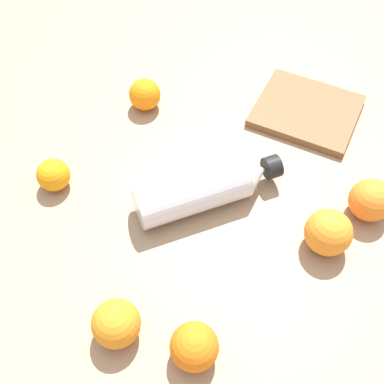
{
  "coord_description": "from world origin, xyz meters",
  "views": [
    {
      "loc": [
        0.16,
        -0.52,
        0.72
      ],
      "look_at": [
        0.05,
        -0.03,
        0.04
      ],
      "focal_mm": 43.97,
      "sensor_mm": 36.0,
      "label": 1
    }
  ],
  "objects_px": {
    "cutting_board": "(307,111)",
    "orange_2": "(328,232)",
    "water_bottle": "(206,188)",
    "orange_3": "(145,95)",
    "orange_5": "(116,324)",
    "orange_4": "(194,347)",
    "orange_0": "(371,200)",
    "orange_1": "(53,175)"
  },
  "relations": [
    {
      "from": "orange_3",
      "to": "water_bottle",
      "type": "bearing_deg",
      "value": -50.8
    },
    {
      "from": "orange_2",
      "to": "orange_3",
      "type": "relative_size",
      "value": 1.2
    },
    {
      "from": "orange_1",
      "to": "orange_2",
      "type": "distance_m",
      "value": 0.51
    },
    {
      "from": "orange_5",
      "to": "cutting_board",
      "type": "distance_m",
      "value": 0.6
    },
    {
      "from": "cutting_board",
      "to": "orange_0",
      "type": "bearing_deg",
      "value": -48.39
    },
    {
      "from": "orange_2",
      "to": "cutting_board",
      "type": "height_order",
      "value": "orange_2"
    },
    {
      "from": "orange_0",
      "to": "orange_3",
      "type": "height_order",
      "value": "orange_0"
    },
    {
      "from": "orange_0",
      "to": "orange_1",
      "type": "relative_size",
      "value": 1.24
    },
    {
      "from": "orange_4",
      "to": "orange_0",
      "type": "bearing_deg",
      "value": 52.4
    },
    {
      "from": "water_bottle",
      "to": "orange_2",
      "type": "bearing_deg",
      "value": -45.92
    },
    {
      "from": "orange_3",
      "to": "orange_5",
      "type": "relative_size",
      "value": 0.91
    },
    {
      "from": "water_bottle",
      "to": "cutting_board",
      "type": "xyz_separation_m",
      "value": [
        0.17,
        0.27,
        -0.03
      ]
    },
    {
      "from": "water_bottle",
      "to": "orange_2",
      "type": "relative_size",
      "value": 3.25
    },
    {
      "from": "orange_0",
      "to": "cutting_board",
      "type": "xyz_separation_m",
      "value": [
        -0.13,
        0.24,
        -0.03
      ]
    },
    {
      "from": "orange_3",
      "to": "cutting_board",
      "type": "distance_m",
      "value": 0.35
    },
    {
      "from": "orange_1",
      "to": "orange_5",
      "type": "relative_size",
      "value": 0.83
    },
    {
      "from": "orange_5",
      "to": "cutting_board",
      "type": "xyz_separation_m",
      "value": [
        0.24,
        0.55,
        -0.03
      ]
    },
    {
      "from": "water_bottle",
      "to": "orange_3",
      "type": "relative_size",
      "value": 3.9
    },
    {
      "from": "orange_4",
      "to": "orange_5",
      "type": "distance_m",
      "value": 0.12
    },
    {
      "from": "orange_2",
      "to": "orange_5",
      "type": "distance_m",
      "value": 0.38
    },
    {
      "from": "orange_3",
      "to": "cutting_board",
      "type": "height_order",
      "value": "orange_3"
    },
    {
      "from": "orange_3",
      "to": "orange_5",
      "type": "distance_m",
      "value": 0.51
    },
    {
      "from": "water_bottle",
      "to": "orange_1",
      "type": "height_order",
      "value": "water_bottle"
    },
    {
      "from": "orange_0",
      "to": "cutting_board",
      "type": "height_order",
      "value": "orange_0"
    },
    {
      "from": "cutting_board",
      "to": "orange_2",
      "type": "bearing_deg",
      "value": -66.72
    },
    {
      "from": "orange_1",
      "to": "cutting_board",
      "type": "bearing_deg",
      "value": 33.77
    },
    {
      "from": "orange_2",
      "to": "cutting_board",
      "type": "xyz_separation_m",
      "value": [
        -0.06,
        0.32,
        -0.03
      ]
    },
    {
      "from": "orange_2",
      "to": "orange_4",
      "type": "xyz_separation_m",
      "value": [
        -0.18,
        -0.24,
        -0.0
      ]
    },
    {
      "from": "water_bottle",
      "to": "orange_0",
      "type": "height_order",
      "value": "water_bottle"
    },
    {
      "from": "orange_1",
      "to": "cutting_board",
      "type": "relative_size",
      "value": 0.3
    },
    {
      "from": "orange_2",
      "to": "orange_0",
      "type": "bearing_deg",
      "value": 50.8
    },
    {
      "from": "orange_0",
      "to": "orange_5",
      "type": "distance_m",
      "value": 0.49
    },
    {
      "from": "orange_1",
      "to": "orange_3",
      "type": "distance_m",
      "value": 0.27
    },
    {
      "from": "orange_5",
      "to": "cutting_board",
      "type": "relative_size",
      "value": 0.36
    },
    {
      "from": "orange_1",
      "to": "orange_2",
      "type": "relative_size",
      "value": 0.77
    },
    {
      "from": "orange_4",
      "to": "orange_1",
      "type": "bearing_deg",
      "value": 142.02
    },
    {
      "from": "orange_0",
      "to": "cutting_board",
      "type": "bearing_deg",
      "value": 118.31
    },
    {
      "from": "orange_2",
      "to": "orange_5",
      "type": "bearing_deg",
      "value": -142.56
    },
    {
      "from": "orange_0",
      "to": "orange_2",
      "type": "distance_m",
      "value": 0.11
    },
    {
      "from": "water_bottle",
      "to": "orange_1",
      "type": "relative_size",
      "value": 4.24
    },
    {
      "from": "orange_0",
      "to": "orange_3",
      "type": "xyz_separation_m",
      "value": [
        -0.47,
        0.18,
        -0.0
      ]
    },
    {
      "from": "water_bottle",
      "to": "orange_3",
      "type": "bearing_deg",
      "value": 95.13
    }
  ]
}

